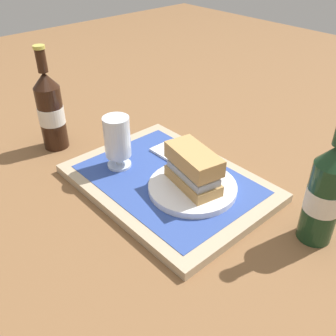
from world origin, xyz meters
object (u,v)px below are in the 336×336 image
Objects in this scene: plate at (192,187)px; second_bottle at (325,193)px; beer_bottle at (51,110)px; beer_glass at (117,140)px; sandwich at (192,167)px.

second_bottle reaches higher than plate.
plate is at bearing 20.27° from second_bottle.
plate is 0.27m from second_bottle.
beer_bottle is 0.67m from second_bottle.
beer_bottle is (0.22, 0.05, 0.01)m from beer_glass.
plate is 0.42m from beer_bottle.
plate is 0.20m from beer_glass.
sandwich is 0.53× the size of second_bottle.
beer_bottle is at bearing 26.89° from sandwich.
beer_glass is (0.18, 0.06, 0.06)m from plate.
plate is at bearing -161.88° from beer_glass.
beer_glass is 0.45m from second_bottle.
beer_glass is at bearing 29.96° from sandwich.
sandwich is 0.53× the size of beer_bottle.
beer_bottle is (0.40, 0.11, 0.03)m from sandwich.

